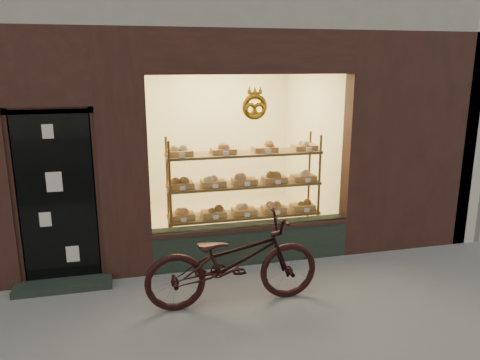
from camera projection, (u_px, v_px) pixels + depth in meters
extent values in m
plane|color=slate|center=(264.00, 356.00, 4.42)|extent=(90.00, 90.00, 0.00)
cube|color=black|center=(252.00, 243.00, 6.46)|extent=(2.70, 0.25, 0.55)
cube|color=black|center=(57.00, 199.00, 5.63)|extent=(0.90, 0.04, 2.15)
cube|color=black|center=(64.00, 285.00, 5.74)|extent=(1.15, 0.35, 0.08)
torus|color=gold|center=(255.00, 107.00, 5.90)|extent=(0.33, 0.07, 0.33)
cube|color=brown|center=(244.00, 246.00, 6.91)|extent=(2.20, 0.45, 0.04)
cube|color=brown|center=(244.00, 214.00, 6.79)|extent=(2.20, 0.45, 0.03)
cube|color=brown|center=(244.00, 184.00, 6.68)|extent=(2.20, 0.45, 0.04)
cube|color=brown|center=(244.00, 154.00, 6.57)|extent=(2.20, 0.45, 0.04)
cylinder|color=brown|center=(171.00, 204.00, 6.29)|extent=(0.04, 0.04, 1.70)
cylinder|color=brown|center=(319.00, 193.00, 6.78)|extent=(0.04, 0.04, 1.70)
cylinder|color=brown|center=(168.00, 196.00, 6.65)|extent=(0.04, 0.04, 1.70)
cylinder|color=brown|center=(309.00, 187.00, 7.15)|extent=(0.04, 0.04, 1.70)
cube|color=#A97C3C|center=(182.00, 216.00, 6.57)|extent=(0.34, 0.24, 0.07)
sphere|color=#B57F48|center=(182.00, 210.00, 6.55)|extent=(0.11, 0.11, 0.11)
cube|color=white|center=(184.00, 220.00, 6.39)|extent=(0.07, 0.01, 0.05)
cube|color=#A97C3C|center=(214.00, 213.00, 6.67)|extent=(0.34, 0.24, 0.07)
sphere|color=brown|center=(213.00, 208.00, 6.65)|extent=(0.11, 0.11, 0.11)
cube|color=white|center=(216.00, 217.00, 6.50)|extent=(0.07, 0.01, 0.05)
cube|color=#A97C3C|center=(244.00, 211.00, 6.78)|extent=(0.34, 0.24, 0.07)
sphere|color=beige|center=(244.00, 205.00, 6.76)|extent=(0.11, 0.11, 0.11)
cube|color=white|center=(247.00, 215.00, 6.60)|extent=(0.07, 0.01, 0.05)
cube|color=#A97C3C|center=(274.00, 209.00, 6.88)|extent=(0.34, 0.24, 0.07)
sphere|color=#B57F48|center=(274.00, 203.00, 6.86)|extent=(0.11, 0.11, 0.11)
cube|color=white|center=(278.00, 212.00, 6.71)|extent=(0.07, 0.01, 0.05)
cube|color=#A97C3C|center=(302.00, 206.00, 6.98)|extent=(0.34, 0.24, 0.07)
sphere|color=brown|center=(302.00, 201.00, 6.96)|extent=(0.11, 0.11, 0.11)
cube|color=white|center=(307.00, 210.00, 6.81)|extent=(0.08, 0.01, 0.05)
cube|color=#A97C3C|center=(181.00, 185.00, 6.46)|extent=(0.34, 0.24, 0.07)
sphere|color=brown|center=(181.00, 179.00, 6.44)|extent=(0.11, 0.11, 0.11)
cube|color=white|center=(183.00, 188.00, 6.28)|extent=(0.07, 0.01, 0.06)
cube|color=#A97C3C|center=(213.00, 183.00, 6.56)|extent=(0.34, 0.24, 0.07)
sphere|color=beige|center=(213.00, 177.00, 6.54)|extent=(0.11, 0.11, 0.11)
cube|color=white|center=(216.00, 186.00, 6.39)|extent=(0.07, 0.01, 0.06)
cube|color=#A97C3C|center=(244.00, 181.00, 6.67)|extent=(0.34, 0.24, 0.07)
sphere|color=#B57F48|center=(244.00, 175.00, 6.65)|extent=(0.11, 0.11, 0.11)
cube|color=white|center=(247.00, 184.00, 6.49)|extent=(0.07, 0.01, 0.06)
cube|color=#A97C3C|center=(274.00, 179.00, 6.77)|extent=(0.34, 0.24, 0.07)
sphere|color=brown|center=(274.00, 173.00, 6.75)|extent=(0.11, 0.11, 0.11)
cube|color=white|center=(278.00, 182.00, 6.60)|extent=(0.07, 0.01, 0.06)
cube|color=#A97C3C|center=(303.00, 177.00, 6.87)|extent=(0.34, 0.24, 0.07)
sphere|color=beige|center=(304.00, 172.00, 6.85)|extent=(0.11, 0.11, 0.11)
cube|color=white|center=(308.00, 180.00, 6.70)|extent=(0.08, 0.01, 0.06)
cube|color=#A97C3C|center=(180.00, 153.00, 6.35)|extent=(0.34, 0.24, 0.07)
sphere|color=beige|center=(180.00, 147.00, 6.33)|extent=(0.11, 0.11, 0.11)
cube|color=white|center=(182.00, 155.00, 6.17)|extent=(0.07, 0.01, 0.06)
cube|color=#A97C3C|center=(223.00, 151.00, 6.49)|extent=(0.34, 0.24, 0.07)
sphere|color=#B57F48|center=(223.00, 145.00, 6.47)|extent=(0.11, 0.11, 0.11)
cube|color=white|center=(226.00, 153.00, 6.31)|extent=(0.08, 0.01, 0.06)
cube|color=#A97C3C|center=(265.00, 149.00, 6.63)|extent=(0.34, 0.24, 0.07)
sphere|color=brown|center=(265.00, 143.00, 6.60)|extent=(0.11, 0.11, 0.11)
cube|color=white|center=(268.00, 151.00, 6.45)|extent=(0.07, 0.01, 0.06)
cube|color=#A97C3C|center=(304.00, 147.00, 6.76)|extent=(0.34, 0.24, 0.07)
sphere|color=beige|center=(305.00, 141.00, 6.74)|extent=(0.11, 0.11, 0.11)
cube|color=white|center=(309.00, 149.00, 6.59)|extent=(0.08, 0.01, 0.06)
imported|color=black|center=(233.00, 261.00, 5.27)|extent=(1.99, 0.70, 1.04)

